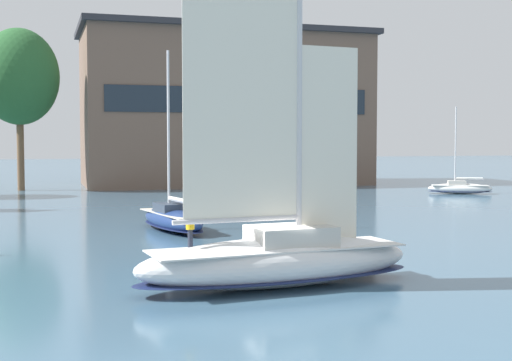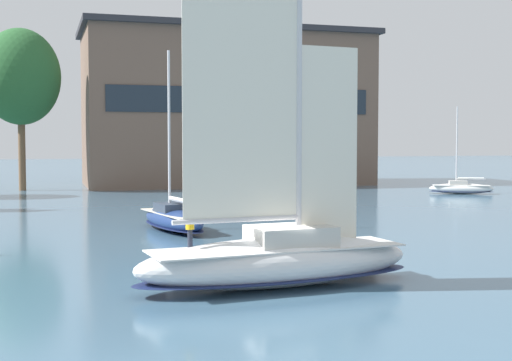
# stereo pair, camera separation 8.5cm
# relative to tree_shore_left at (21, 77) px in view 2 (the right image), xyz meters

# --- Properties ---
(ground_plane) EXTENTS (400.00, 400.00, 0.00)m
(ground_plane) POSITION_rel_tree_shore_left_xyz_m (11.26, -60.81, -13.27)
(ground_plane) COLOR #42667F
(waterfront_building) EXTENTS (37.92, 17.69, 20.33)m
(waterfront_building) POSITION_rel_tree_shore_left_xyz_m (25.90, 4.50, -3.06)
(waterfront_building) COLOR brown
(waterfront_building) RESTS_ON ground
(tree_shore_left) EXTENTS (9.21, 9.21, 18.95)m
(tree_shore_left) POSITION_rel_tree_shore_left_xyz_m (0.00, 0.00, 0.00)
(tree_shore_left) COLOR brown
(tree_shore_left) RESTS_ON ground
(sailboat_main) EXTENTS (12.33, 4.57, 16.55)m
(sailboat_main) POSITION_rel_tree_shore_left_xyz_m (11.28, -60.81, -11.99)
(sailboat_main) COLOR silver
(sailboat_main) RESTS_ON ground
(sailboat_moored_near_marina) EXTENTS (3.92, 8.91, 11.85)m
(sailboat_moored_near_marina) POSITION_rel_tree_shore_left_xyz_m (10.39, -41.87, -12.46)
(sailboat_moored_near_marina) COLOR navy
(sailboat_moored_near_marina) RESTS_ON ground
(sailboat_moored_far_slip) EXTENTS (7.11, 4.86, 9.60)m
(sailboat_moored_far_slip) POSITION_rel_tree_shore_left_xyz_m (46.44, -19.67, -12.61)
(sailboat_moored_far_slip) COLOR white
(sailboat_moored_far_slip) RESTS_ON ground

